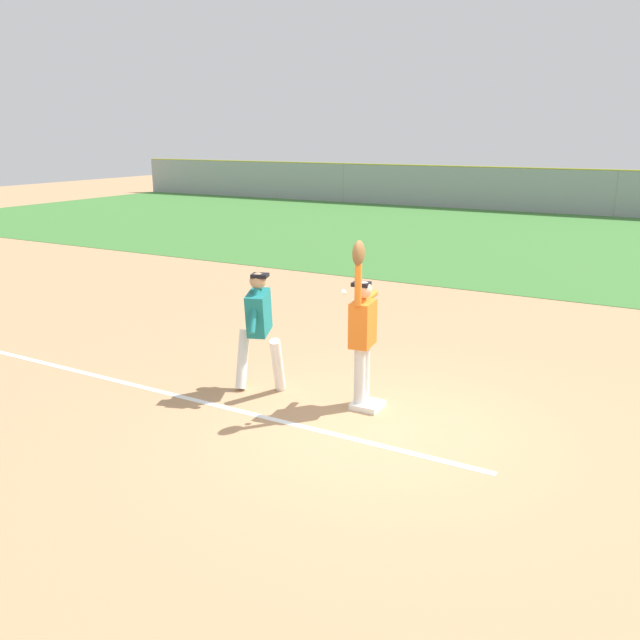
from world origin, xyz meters
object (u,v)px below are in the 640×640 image
Objects in this scene: parked_car_green at (356,184)px; baseball at (343,292)px; runner at (259,323)px; parked_car_white at (602,194)px; fielder at (362,326)px; parked_car_silver at (466,189)px; first_base at (368,405)px.

baseball is at bearing -65.70° from parked_car_green.
parked_car_green is (-12.39, 28.22, -0.32)m from runner.
fielder is at bearing -93.56° from parked_car_white.
parked_car_silver and parked_car_white have the same top height.
parked_car_green is (-13.90, 28.03, -0.45)m from fielder.
fielder is 0.50× the size of parked_car_silver.
parked_car_green is at bearing 115.92° from baseball.
fielder is 31.29m from parked_car_green.
baseball is at bearing -21.42° from runner.
baseball is at bearing 50.72° from fielder.
runner reaches higher than parked_car_green.
parked_car_white is at bearing -1.38° from parked_car_silver.
parked_car_green is 0.98× the size of parked_car_white.
baseball is at bearing -93.88° from parked_car_white.
first_base is 1.61m from baseball.
parked_car_white is (13.33, 0.44, 0.00)m from parked_car_green.
parked_car_silver is 1.00× the size of parked_car_white.
first_base is 1.09m from fielder.
first_base is 31.36m from parked_car_green.
parked_car_green is (-14.01, 28.05, 0.63)m from first_base.
first_base is 28.50m from parked_car_white.
baseball is (1.35, -0.06, 0.61)m from runner.
first_base is at bearing -12.95° from runner.
runner is (-1.62, -0.16, 0.96)m from first_base.
first_base is 0.09× the size of parked_car_green.
fielder reaches higher than parked_car_white.
first_base is at bearing 160.39° from fielder.
parked_car_silver is 6.84m from parked_car_white.
parked_car_white is at bearing 90.84° from baseball.
parked_car_white is at bearing 0.26° from parked_car_green.
first_base is 0.22× the size of runner.
runner is at bearing 177.31° from baseball.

